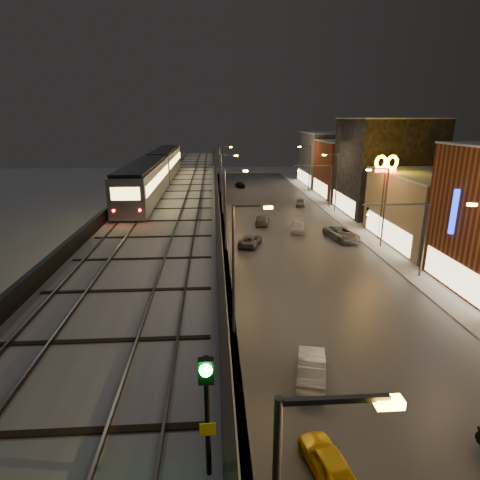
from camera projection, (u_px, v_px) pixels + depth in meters
name	position (u px, v px, depth m)	size (l,w,h in m)	color
road_surface	(292.00, 238.00, 49.01)	(17.00, 120.00, 0.06)	#46474D
sidewalk_right	(371.00, 237.00, 49.63)	(4.00, 120.00, 0.14)	#9FA1A8
under_viaduct_pavement	(181.00, 240.00, 48.17)	(11.00, 120.00, 0.06)	#9FA1A8
elevated_viaduct	(176.00, 200.00, 43.52)	(9.00, 100.00, 6.30)	black
viaduct_trackbed	(176.00, 193.00, 43.42)	(8.40, 100.00, 0.32)	#B2B7C1
viaduct_parapet_streetside	(216.00, 188.00, 43.58)	(0.30, 100.00, 1.10)	black
viaduct_parapet_far	(135.00, 189.00, 43.04)	(0.30, 100.00, 1.10)	black
building_c	(440.00, 209.00, 46.00)	(12.20, 15.20, 8.16)	#826F55
building_d	(385.00, 167.00, 60.39)	(12.20, 13.20, 14.16)	black
building_e	(353.00, 169.00, 74.33)	(12.20, 12.20, 10.16)	brown
building_f	(332.00, 159.00, 87.55)	(12.20, 16.20, 11.16)	#4D4D52
streetlight_left_1	(238.00, 261.00, 26.00)	(2.57, 0.28, 9.00)	#38383A
streetlight_left_2	(228.00, 204.00, 43.18)	(2.57, 0.28, 9.00)	#38383A
streetlight_right_2	(383.00, 202.00, 44.25)	(2.56, 0.28, 9.00)	#38383A
streetlight_left_3	(223.00, 180.00, 60.35)	(2.57, 0.28, 9.00)	#38383A
streetlight_right_3	(335.00, 179.00, 61.43)	(2.56, 0.28, 9.00)	#38383A
streetlight_left_4	(221.00, 166.00, 77.53)	(2.57, 0.28, 9.00)	#38383A
streetlight_right_4	(308.00, 165.00, 78.61)	(2.56, 0.28, 9.00)	#38383A
traffic_light_rig_a	(413.00, 231.00, 35.82)	(6.10, 0.34, 7.00)	#38383A
traffic_light_rig_b	(324.00, 180.00, 64.45)	(6.10, 0.34, 7.00)	#38383A
subway_train	(157.00, 170.00, 46.63)	(2.90, 34.90, 3.47)	gray
rail_signal	(207.00, 395.00, 8.17)	(0.35, 0.43, 2.99)	black
car_taxi	(328.00, 463.00, 16.40)	(1.45, 3.60, 1.23)	yellow
car_near_white	(311.00, 368.00, 22.48)	(1.51, 4.34, 1.43)	silver
car_mid_silver	(250.00, 241.00, 46.08)	(2.06, 4.48, 1.24)	#5A5C64
car_mid_dark	(262.00, 220.00, 55.19)	(1.75, 4.30, 1.25)	#585D66
car_far_white	(240.00, 185.00, 84.55)	(1.48, 3.67, 1.25)	black
car_onc_dark	(342.00, 234.00, 48.12)	(2.54, 5.51, 1.53)	gray
car_onc_white	(298.00, 227.00, 51.80)	(1.78, 4.38, 1.27)	#B2B3C3
car_onc_red	(301.00, 203.00, 66.63)	(1.48, 3.67, 1.25)	slate
sign_mcdonalds	(386.00, 172.00, 46.30)	(2.99, 0.82, 10.08)	#38383A
sign_carwash	(460.00, 219.00, 33.27)	(1.66, 0.35, 8.61)	#38383A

